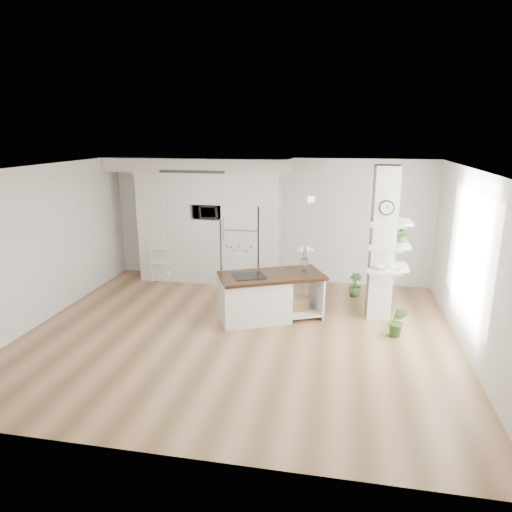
{
  "coord_description": "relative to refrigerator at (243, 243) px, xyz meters",
  "views": [
    {
      "loc": [
        1.57,
        -6.76,
        3.24
      ],
      "look_at": [
        0.11,
        0.9,
        1.1
      ],
      "focal_mm": 32.0,
      "sensor_mm": 36.0,
      "label": 1
    }
  ],
  "objects": [
    {
      "name": "cabinet_wall",
      "position": [
        -0.92,
        -0.01,
        0.63
      ],
      "size": [
        4.0,
        0.71,
        2.7
      ],
      "color": "white",
      "rests_on": "floor"
    },
    {
      "name": "refrigerator",
      "position": [
        0.0,
        0.0,
        0.0
      ],
      "size": [
        0.78,
        0.69,
        1.75
      ],
      "color": "white",
      "rests_on": "floor"
    },
    {
      "name": "floor_plant_a",
      "position": [
        3.08,
        -2.3,
        -0.61
      ],
      "size": [
        0.34,
        0.29,
        0.54
      ],
      "primitive_type": "imported",
      "rotation": [
        0.0,
        0.0,
        -0.21
      ],
      "color": "#366528",
      "rests_on": "floor"
    },
    {
      "name": "shelf_plant",
      "position": [
        3.15,
        -1.38,
        0.65
      ],
      "size": [
        0.27,
        0.23,
        0.3
      ],
      "primitive_type": "imported",
      "color": "#366528",
      "rests_on": "column"
    },
    {
      "name": "room",
      "position": [
        0.53,
        -2.68,
        0.98
      ],
      "size": [
        7.04,
        6.04,
        2.72
      ],
      "color": "white",
      "rests_on": "ground"
    },
    {
      "name": "decor_bowl",
      "position": [
        2.82,
        -1.78,
        0.13
      ],
      "size": [
        0.22,
        0.22,
        0.05
      ],
      "primitive_type": "imported",
      "color": "white",
      "rests_on": "column"
    },
    {
      "name": "floor_plant_b",
      "position": [
        2.43,
        -0.49,
        -0.64
      ],
      "size": [
        0.34,
        0.34,
        0.48
      ],
      "primitive_type": "imported",
      "rotation": [
        0.0,
        0.0,
        -0.32
      ],
      "color": "#366528",
      "rests_on": "floor"
    },
    {
      "name": "column",
      "position": [
        2.9,
        -1.55,
        0.48
      ],
      "size": [
        0.69,
        0.9,
        2.7
      ],
      "color": "silver",
      "rests_on": "floor"
    },
    {
      "name": "kitchen_island",
      "position": [
        0.76,
        -1.98,
        -0.44
      ],
      "size": [
        2.01,
        1.54,
        1.39
      ],
      "rotation": [
        0.0,
        0.0,
        0.43
      ],
      "color": "white",
      "rests_on": "floor"
    },
    {
      "name": "microwave",
      "position": [
        -0.75,
        -0.06,
        0.69
      ],
      "size": [
        0.54,
        0.37,
        0.3
      ],
      "primitive_type": "imported",
      "color": "#2D2D2D",
      "rests_on": "cabinet_wall"
    },
    {
      "name": "floor",
      "position": [
        0.53,
        -2.68,
        -0.88
      ],
      "size": [
        7.0,
        6.0,
        0.01
      ],
      "primitive_type": "cube",
      "color": "tan",
      "rests_on": "ground"
    },
    {
      "name": "window",
      "position": [
        4.0,
        -2.38,
        0.62
      ],
      "size": [
        0.0,
        2.4,
        2.4
      ],
      "primitive_type": "plane",
      "rotation": [
        1.57,
        0.0,
        -1.57
      ],
      "color": "white",
      "rests_on": "room"
    },
    {
      "name": "bookshelf",
      "position": [
        -1.69,
        -0.18,
        -0.54
      ],
      "size": [
        0.7,
        0.48,
        0.76
      ],
      "rotation": [
        0.0,
        0.0,
        0.19
      ],
      "color": "white",
      "rests_on": "floor"
    },
    {
      "name": "pendant_light",
      "position": [
        2.23,
        -2.53,
        1.24
      ],
      "size": [
        0.12,
        0.12,
        0.1
      ],
      "primitive_type": "cylinder",
      "color": "white",
      "rests_on": "room"
    }
  ]
}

